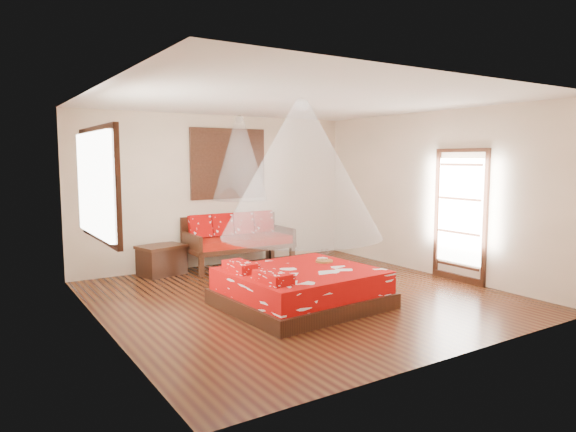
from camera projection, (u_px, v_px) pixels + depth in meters
name	position (u px, v px, depth m)	size (l,w,h in m)	color
room	(301.00, 201.00, 7.32)	(5.54, 5.54, 2.84)	black
bed	(300.00, 288.00, 6.97)	(2.11, 1.93, 0.63)	black
daybed	(237.00, 238.00, 9.52)	(1.96, 0.87, 0.98)	black
storage_chest	(162.00, 260.00, 8.84)	(0.87, 0.72, 0.52)	black
shutter_panel	(228.00, 164.00, 9.65)	(1.52, 0.06, 1.32)	black
window_left	(100.00, 184.00, 6.01)	(0.10, 1.74, 1.34)	black
glazed_door	(460.00, 216.00, 8.31)	(0.08, 1.02, 2.16)	black
wine_tray	(324.00, 258.00, 7.45)	(0.25, 0.25, 0.20)	brown
mosquito_net_main	(301.00, 170.00, 6.80)	(2.17, 2.17, 1.80)	white
mosquito_net_daybed	(240.00, 158.00, 9.24)	(1.00, 1.00, 1.50)	white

